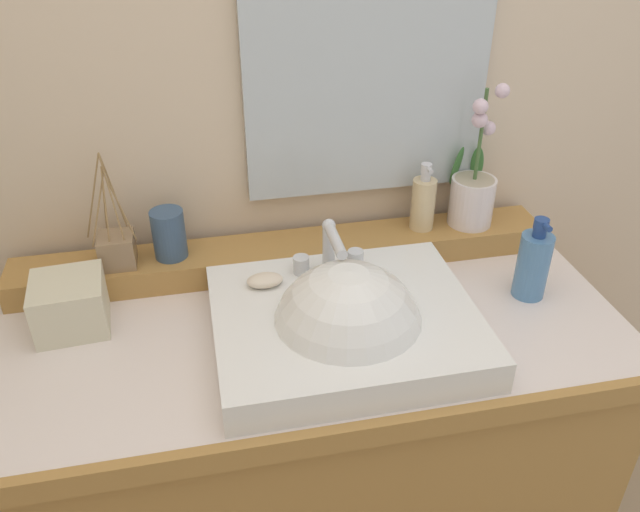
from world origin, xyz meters
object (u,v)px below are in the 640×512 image
at_px(sink_basin, 346,331).
at_px(tumbler_cup, 169,234).
at_px(reed_diffuser, 117,248).
at_px(soap_dispenser, 423,202).
at_px(lotion_bottle, 532,263).
at_px(potted_plant, 473,190).
at_px(tissue_box, 70,304).
at_px(soap_bar, 265,280).

distance_m(sink_basin, tumbler_cup, 0.42).
height_order(sink_basin, reed_diffuser, reed_diffuser).
height_order(soap_dispenser, tumbler_cup, soap_dispenser).
bearing_deg(lotion_bottle, tumbler_cup, 163.88).
relative_size(potted_plant, tissue_box, 2.49).
xyz_separation_m(soap_bar, lotion_bottle, (0.53, -0.04, -0.00)).
height_order(soap_bar, tissue_box, tissue_box).
height_order(sink_basin, lotion_bottle, sink_basin).
relative_size(soap_dispenser, reed_diffuser, 0.63).
xyz_separation_m(sink_basin, reed_diffuser, (-0.41, 0.27, 0.07)).
bearing_deg(sink_basin, reed_diffuser, 146.51).
bearing_deg(tissue_box, soap_bar, -5.49).
distance_m(soap_dispenser, reed_diffuser, 0.65).
relative_size(soap_bar, reed_diffuser, 0.29).
bearing_deg(tissue_box, reed_diffuser, 52.98).
distance_m(soap_bar, reed_diffuser, 0.32).
bearing_deg(soap_bar, tissue_box, 174.51).
relative_size(soap_dispenser, lotion_bottle, 0.88).
height_order(potted_plant, reed_diffuser, potted_plant).
distance_m(tumbler_cup, reed_diffuser, 0.11).
relative_size(sink_basin, tumbler_cup, 4.59).
bearing_deg(tumbler_cup, reed_diffuser, -174.57).
xyz_separation_m(soap_bar, tissue_box, (-0.36, 0.04, -0.03)).
xyz_separation_m(sink_basin, potted_plant, (0.36, 0.29, 0.11)).
bearing_deg(tissue_box, potted_plant, 8.67).
relative_size(potted_plant, lotion_bottle, 1.85).
distance_m(lotion_bottle, tissue_box, 0.90).
xyz_separation_m(reed_diffuser, lotion_bottle, (0.81, -0.19, -0.02)).
bearing_deg(lotion_bottle, soap_bar, 175.22).
height_order(potted_plant, lotion_bottle, potted_plant).
distance_m(sink_basin, tissue_box, 0.52).
bearing_deg(reed_diffuser, tumbler_cup, 5.43).
xyz_separation_m(sink_basin, lotion_bottle, (0.40, 0.08, 0.05)).
bearing_deg(lotion_bottle, sink_basin, -169.11).
bearing_deg(lotion_bottle, tissue_box, 174.93).
relative_size(reed_diffuser, tissue_box, 1.87).
distance_m(reed_diffuser, tissue_box, 0.15).
bearing_deg(tumbler_cup, potted_plant, 0.48).
bearing_deg(soap_dispenser, reed_diffuser, -178.47).
relative_size(sink_basin, reed_diffuser, 1.96).
relative_size(sink_basin, lotion_bottle, 2.72).
distance_m(soap_bar, potted_plant, 0.52).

